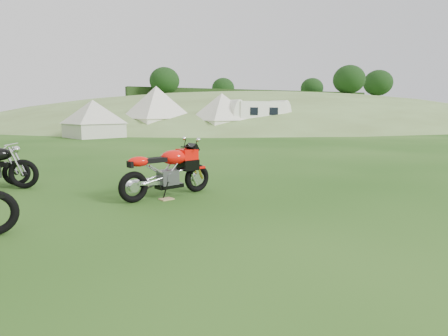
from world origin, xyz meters
name	(u,v)px	position (x,y,z in m)	size (l,w,h in m)	color
ground	(231,221)	(0.00, 0.00, 0.00)	(120.00, 120.00, 0.00)	#19430E
hillside	(261,122)	(24.00, 40.00, 0.00)	(80.00, 64.00, 8.00)	olive
hedgerow	(261,122)	(24.00, 40.00, 0.00)	(36.00, 1.20, 8.60)	black
sport_motorcycle	(167,168)	(-0.39, 1.83, 0.53)	(1.77, 0.44, 1.06)	#F21008
plywood_board	(166,199)	(-0.48, 1.63, 0.01)	(0.23, 0.18, 0.02)	tan
tent_left	(93,117)	(0.07, 18.42, 1.17)	(2.69, 2.69, 2.33)	beige
tent_mid	(157,112)	(4.47, 20.91, 1.48)	(3.41, 3.41, 2.96)	white
tent_right	(222,114)	(8.17, 18.21, 1.33)	(3.07, 3.07, 2.66)	white
caravan	(256,117)	(10.68, 17.98, 1.10)	(4.72, 2.11, 2.21)	white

